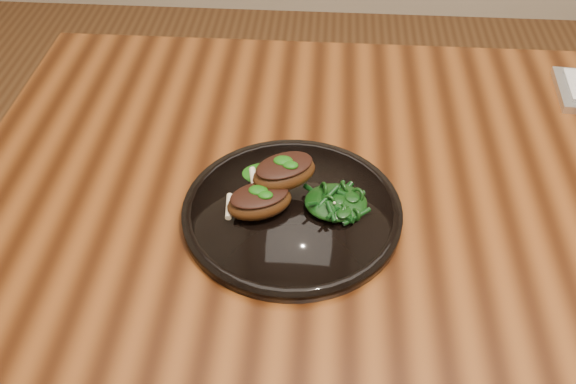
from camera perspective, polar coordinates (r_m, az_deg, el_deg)
The scene contains 6 objects.
desk at distance 1.05m, azimuth 17.43°, elevation -2.79°, with size 1.60×0.80×0.75m.
plate at distance 0.89m, azimuth 0.37°, elevation -1.74°, with size 0.31×0.31×0.02m.
lamb_chop_front at distance 0.87m, azimuth -2.59°, elevation -0.79°, with size 0.11×0.09×0.04m.
lamb_chop_back at distance 0.88m, azimuth -0.38°, elevation 1.82°, with size 0.11×0.10×0.04m.
herb_smear at distance 0.94m, azimuth -1.70°, elevation 1.61°, with size 0.08×0.05×0.00m, color #094006.
greens_heap at distance 0.88m, azimuth 4.29°, elevation -0.64°, with size 0.09×0.08×0.03m.
Camera 1 is at (-0.26, -0.72, 1.38)m, focal length 40.00 mm.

